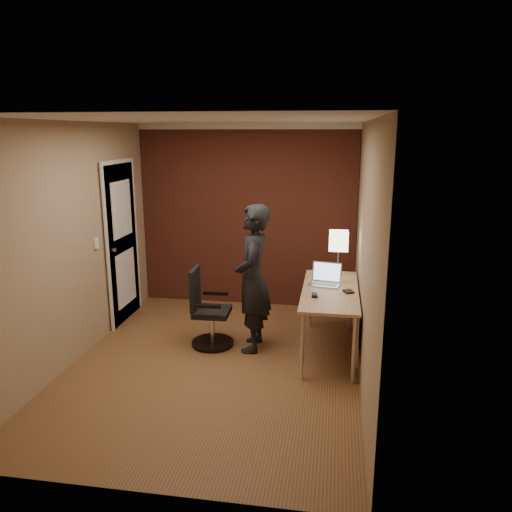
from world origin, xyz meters
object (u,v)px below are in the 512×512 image
(desk, at_px, (337,301))
(wallet, at_px, (349,292))
(desk_lamp, at_px, (339,241))
(office_chair, at_px, (207,313))
(person, at_px, (253,279))
(laptop, at_px, (326,278))
(mouse, at_px, (315,295))

(desk, bearing_deg, wallet, -33.54)
(desk_lamp, height_order, office_chair, desk_lamp)
(office_chair, bearing_deg, person, 0.23)
(laptop, height_order, wallet, laptop)
(desk, distance_m, mouse, 0.39)
(office_chair, xyz_separation_m, person, (0.53, 0.00, 0.43))
(laptop, bearing_deg, mouse, -101.65)
(mouse, xyz_separation_m, wallet, (0.35, 0.20, -0.01))
(desk, distance_m, desk_lamp, 0.78)
(desk, relative_size, mouse, 15.00)
(person, bearing_deg, mouse, 68.30)
(laptop, bearing_deg, office_chair, -169.85)
(office_chair, height_order, person, person)
(person, bearing_deg, office_chair, -91.89)
(mouse, relative_size, person, 0.06)
(mouse, xyz_separation_m, office_chair, (-1.22, 0.24, -0.35))
(desk, height_order, person, person)
(laptop, distance_m, office_chair, 1.40)
(office_chair, relative_size, person, 0.54)
(person, bearing_deg, wallet, 85.33)
(desk, distance_m, laptop, 0.31)
(desk, relative_size, laptop, 4.04)
(wallet, relative_size, office_chair, 0.12)
(mouse, distance_m, person, 0.74)
(mouse, xyz_separation_m, person, (-0.69, 0.25, 0.08))
(laptop, relative_size, person, 0.23)
(desk, relative_size, person, 0.91)
(mouse, relative_size, office_chair, 0.11)
(wallet, height_order, office_chair, office_chair)
(wallet, bearing_deg, person, 177.44)
(wallet, height_order, person, person)
(desk_lamp, height_order, mouse, desk_lamp)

